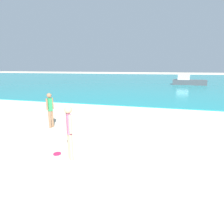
# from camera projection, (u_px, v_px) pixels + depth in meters

# --- Properties ---
(water) EXTENTS (160.00, 60.00, 0.06)m
(water) POSITION_uv_depth(u_px,v_px,m) (153.00, 79.00, 40.83)
(water) COLOR teal
(water) RESTS_ON ground
(person_standing) EXTENTS (0.28, 0.30, 1.64)m
(person_standing) POSITION_uv_depth(u_px,v_px,m) (69.00, 130.00, 5.27)
(person_standing) COLOR #DDAD84
(person_standing) RESTS_ON ground
(frisbee) EXTENTS (0.25, 0.25, 0.03)m
(frisbee) POSITION_uv_depth(u_px,v_px,m) (57.00, 154.00, 5.79)
(frisbee) COLOR #E51E4C
(frisbee) RESTS_ON ground
(person_distant) EXTENTS (0.21, 0.35, 1.59)m
(person_distant) POSITION_uv_depth(u_px,v_px,m) (50.00, 108.00, 8.15)
(person_distant) COLOR #936B4C
(person_distant) RESTS_ON ground
(boat_near) EXTENTS (4.92, 1.92, 1.64)m
(boat_near) POSITION_uv_depth(u_px,v_px,m) (188.00, 81.00, 27.73)
(boat_near) COLOR #4C4C51
(boat_near) RESTS_ON water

